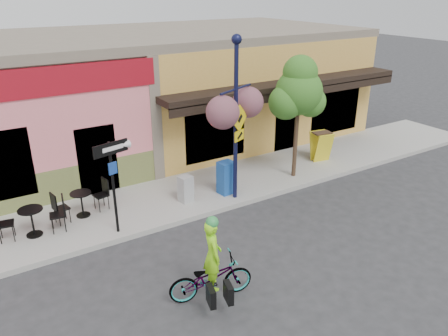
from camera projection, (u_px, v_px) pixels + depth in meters
name	position (u px, v px, depth m)	size (l,w,h in m)	color
ground	(241.00, 217.00, 12.57)	(90.00, 90.00, 0.00)	#2D2D30
sidewalk	(206.00, 189.00, 14.10)	(24.00, 3.00, 0.15)	#9E9B93
curb	(231.00, 207.00, 12.97)	(24.00, 0.12, 0.15)	#A8A59E
building	(138.00, 90.00, 17.56)	(18.20, 8.20, 4.50)	#F17781
bicycle	(211.00, 278.00, 9.17)	(0.63, 1.80, 0.94)	maroon
cyclist_rider	(213.00, 265.00, 9.07)	(0.57, 0.38, 1.57)	#95F419
lamp_post	(236.00, 121.00, 12.46)	(1.54, 0.62, 4.83)	#121539
one_way_sign	(114.00, 188.00, 11.05)	(0.96, 0.21, 2.50)	black
cafe_set_left	(32.00, 218.00, 11.17)	(1.65, 0.82, 0.99)	black
cafe_set_right	(81.00, 201.00, 12.14)	(1.55, 0.78, 0.93)	black
newspaper_box_blue	(226.00, 178.00, 13.47)	(0.47, 0.42, 1.04)	#1B4FA4
newspaper_box_grey	(186.00, 189.00, 12.99)	(0.38, 0.34, 0.81)	#A5A5A5
street_tree	(297.00, 118.00, 14.12)	(1.60, 1.60, 4.09)	#3D7A26
sandwich_board	(324.00, 148.00, 15.83)	(0.66, 0.48, 1.09)	yellow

